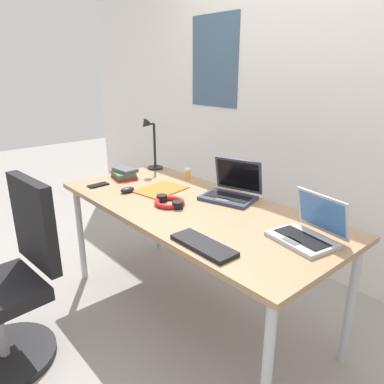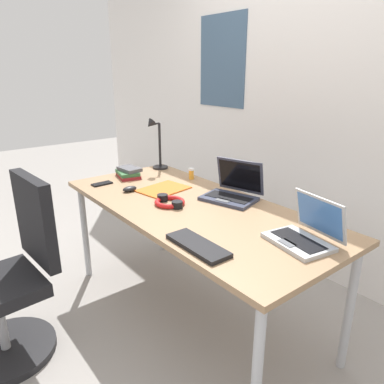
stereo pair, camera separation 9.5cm
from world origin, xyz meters
The scene contains 14 objects.
ground_plane centered at (0.00, 0.00, 0.00)m, with size 12.00×12.00×0.00m, color gray.
wall_back centered at (0.00, 1.10, 1.30)m, with size 6.00×0.13×2.60m.
desk centered at (0.00, 0.00, 0.68)m, with size 1.80×0.80×0.74m.
desk_lamp centered at (-0.80, 0.28, 0.94)m, with size 0.12×0.18×0.40m.
laptop_near_lamp centered at (0.06, 0.26, 0.79)m, with size 0.37×0.34×0.23m.
laptop_by_keyboard centered at (0.69, 0.11, 0.78)m, with size 0.33×0.29×0.21m.
external_keyboard centered at (0.43, -0.31, 0.75)m, with size 0.33×0.12×0.02m, color black.
computer_mouse centered at (-0.44, -0.16, 0.76)m, with size 0.06×0.10×0.03m, color black.
cell_phone centered at (-0.69, -0.24, 0.74)m, with size 0.06×0.14×0.01m, color black.
headphones centered at (-0.09, -0.10, 0.76)m, with size 0.21×0.18×0.04m.
pill_bottle centered at (-0.42, 0.32, 0.78)m, with size 0.04×0.04×0.08m.
book_stack centered at (-0.74, -0.01, 0.77)m, with size 0.23×0.18×0.07m.
paper_folder_far_corner centered at (-0.34, 0.03, 0.74)m, with size 0.23×0.31×0.01m, color orange.
office_chair centered at (-0.35, -0.95, 0.40)m, with size 0.52×0.55×0.97m.
Camera 2 is at (1.55, -1.22, 1.49)m, focal length 33.99 mm.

